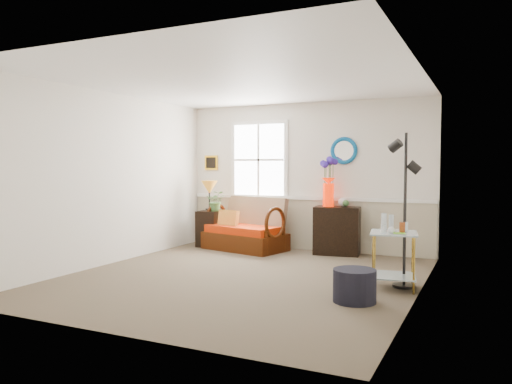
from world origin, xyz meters
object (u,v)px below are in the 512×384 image
at_px(lamp_stand, 209,229).
at_px(floor_lamp, 405,210).
at_px(loveseat, 245,224).
at_px(cabinet, 337,230).
at_px(ottoman, 355,286).
at_px(side_table, 393,260).

relative_size(lamp_stand, floor_lamp, 0.35).
xyz_separation_m(loveseat, floor_lamp, (2.99, -1.62, 0.48)).
height_order(cabinet, ottoman, cabinet).
bearing_deg(cabinet, ottoman, -78.27).
bearing_deg(ottoman, loveseat, 135.69).
xyz_separation_m(loveseat, lamp_stand, (-0.78, 0.04, -0.13)).
height_order(side_table, ottoman, side_table).
bearing_deg(side_table, lamp_stand, 153.90).
relative_size(loveseat, ottoman, 3.01).
bearing_deg(lamp_stand, loveseat, -3.16).
distance_m(lamp_stand, cabinet, 2.39).
height_order(lamp_stand, cabinet, cabinet).
relative_size(floor_lamp, ottoman, 4.02).
relative_size(side_table, floor_lamp, 0.36).
bearing_deg(cabinet, lamp_stand, 177.49).
bearing_deg(side_table, cabinet, 122.35).
relative_size(cabinet, side_table, 1.17).
bearing_deg(side_table, loveseat, 148.76).
distance_m(loveseat, cabinet, 1.63).
height_order(loveseat, lamp_stand, loveseat).
height_order(lamp_stand, side_table, side_table).
bearing_deg(cabinet, loveseat, -178.47).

